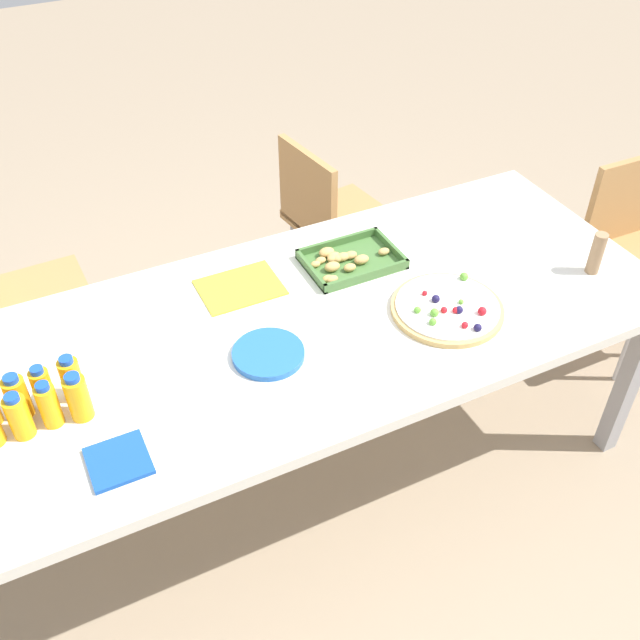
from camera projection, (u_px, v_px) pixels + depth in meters
The scene contains 17 objects.
ground_plane at pixel (280, 481), 2.67m from camera, with size 12.00×12.00×0.00m, color gray.
party_table at pixel (272, 345), 2.23m from camera, with size 2.54×0.95×0.73m.
chair_far_right at pixel (330, 215), 3.12m from camera, with size 0.45×0.45×0.83m.
chair_far_left at pixel (13, 295), 2.70m from camera, with size 0.41×0.41×0.83m.
chair_end at pixel (638, 244), 2.96m from camera, with size 0.40×0.40×0.83m.
juice_bottle_1 at pixel (19, 416), 1.85m from camera, with size 0.06×0.06×0.14m.
juice_bottle_2 at pixel (49, 405), 1.88m from camera, with size 0.05×0.05×0.14m.
juice_bottle_3 at pixel (78, 397), 1.90m from camera, with size 0.06×0.06×0.15m.
juice_bottle_5 at pixel (17, 397), 1.90m from camera, with size 0.06×0.06×0.14m.
juice_bottle_6 at pixel (43, 389), 1.92m from camera, with size 0.05×0.05×0.14m.
juice_bottle_7 at pixel (72, 379), 1.95m from camera, with size 0.06×0.06×0.14m.
fruit_pizza at pixel (447, 308), 2.26m from camera, with size 0.35×0.35×0.05m.
snack_tray at pixel (348, 261), 2.45m from camera, with size 0.32×0.23×0.04m.
plate_stack at pixel (268, 354), 2.11m from camera, with size 0.21×0.21×0.02m.
napkin_stack at pixel (118, 461), 1.82m from camera, with size 0.15×0.15×0.01m, color #194CA5.
cardboard_tube at pixel (597, 253), 2.38m from camera, with size 0.04×0.04×0.15m, color #9E7A56.
paper_folder at pixel (240, 287), 2.36m from camera, with size 0.26×0.20×0.01m, color yellow.
Camera 1 is at (-0.59, -1.54, 2.19)m, focal length 40.90 mm.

